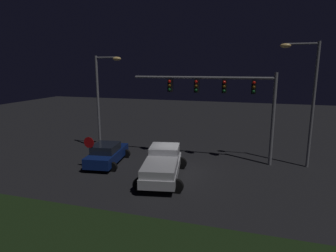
{
  "coord_description": "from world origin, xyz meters",
  "views": [
    {
      "loc": [
        4.93,
        -17.77,
        6.85
      ],
      "look_at": [
        -0.8,
        1.44,
        2.71
      ],
      "focal_mm": 30.62,
      "sensor_mm": 36.0,
      "label": 1
    }
  ],
  "objects": [
    {
      "name": "traffic_signal_gantry",
      "position": [
        2.96,
        2.95,
        5.03
      ],
      "size": [
        10.32,
        0.56,
        6.5
      ],
      "color": "slate",
      "rests_on": "ground_plane"
    },
    {
      "name": "stop_sign",
      "position": [
        -5.54,
        -1.38,
        1.56
      ],
      "size": [
        0.76,
        0.08,
        2.23
      ],
      "color": "slate",
      "rests_on": "ground_plane"
    },
    {
      "name": "street_lamp_left",
      "position": [
        -6.88,
        3.11,
        4.88
      ],
      "size": [
        2.29,
        0.44,
        7.74
      ],
      "color": "slate",
      "rests_on": "ground_plane"
    },
    {
      "name": "pickup_truck",
      "position": [
        -0.25,
        -1.56,
        1.0
      ],
      "size": [
        3.53,
        5.67,
        1.8
      ],
      "rotation": [
        0.0,
        0.0,
        1.75
      ],
      "color": "#B7B7BC",
      "rests_on": "ground_plane"
    },
    {
      "name": "car_sedan",
      "position": [
        -4.91,
        -0.13,
        0.74
      ],
      "size": [
        2.85,
        4.6,
        1.51
      ],
      "rotation": [
        0.0,
        0.0,
        1.7
      ],
      "color": "navy",
      "rests_on": "ground_plane"
    },
    {
      "name": "street_lamp_right",
      "position": [
        8.33,
        3.25,
        5.3
      ],
      "size": [
        2.47,
        0.44,
        8.48
      ],
      "color": "slate",
      "rests_on": "ground_plane"
    },
    {
      "name": "ground_plane",
      "position": [
        0.0,
        0.0,
        0.0
      ],
      "size": [
        80.0,
        80.0,
        0.0
      ],
      "primitive_type": "plane",
      "color": "black"
    }
  ]
}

